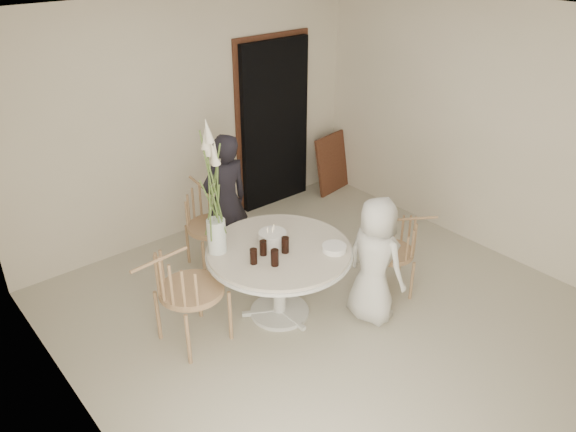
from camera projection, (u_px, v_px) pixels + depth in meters
ground at (324, 311)px, 5.41m from camera, size 4.50×4.50×0.00m
room_shell at (330, 154)px, 4.65m from camera, size 4.50×4.50×4.50m
doorway at (275, 125)px, 7.05m from camera, size 1.00×0.10×2.10m
door_trim at (273, 120)px, 7.05m from camera, size 1.12×0.03×2.22m
table at (279, 259)px, 5.09m from camera, size 1.33×1.33×0.73m
picture_frame at (332, 163)px, 7.65m from camera, size 0.61×0.27×0.78m
chair_far at (206, 214)px, 5.94m from camera, size 0.54×0.57×0.90m
chair_right at (402, 244)px, 5.49m from camera, size 0.62×0.61×0.82m
chair_left at (177, 286)px, 4.68m from camera, size 0.62×0.58×0.98m
girl at (226, 202)px, 5.83m from camera, size 0.54×0.36×1.48m
boy at (375, 261)px, 5.06m from camera, size 0.44×0.63×1.24m
birthday_cake at (273, 238)px, 5.08m from camera, size 0.25×0.25×0.17m
cola_tumbler_a at (275, 258)px, 4.76m from camera, size 0.09×0.09×0.15m
cola_tumbler_b at (285, 245)px, 4.94m from camera, size 0.08×0.08×0.15m
cola_tumbler_c at (254, 256)px, 4.79m from camera, size 0.07×0.07×0.14m
cola_tumbler_d at (263, 248)px, 4.91m from camera, size 0.07×0.07×0.14m
plate_stack at (334, 248)px, 4.99m from camera, size 0.29×0.29×0.05m
flower_vase at (214, 199)px, 4.75m from camera, size 0.17×0.17×1.24m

